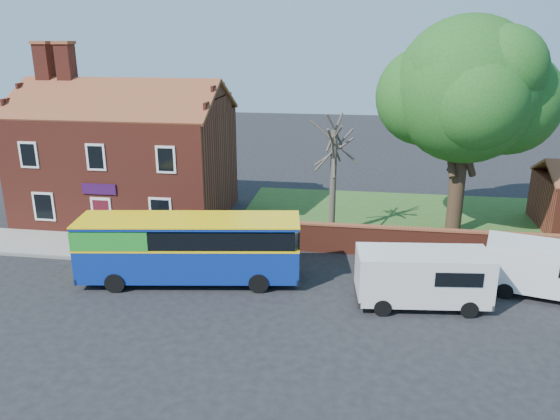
% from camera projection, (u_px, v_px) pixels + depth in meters
% --- Properties ---
extents(ground, '(120.00, 120.00, 0.00)m').
position_uv_depth(ground, '(179.00, 306.00, 23.18)').
color(ground, black).
rests_on(ground, ground).
extents(pavement, '(18.00, 3.50, 0.12)m').
position_uv_depth(pavement, '(90.00, 246.00, 29.59)').
color(pavement, gray).
rests_on(pavement, ground).
extents(kerb, '(18.00, 0.15, 0.14)m').
position_uv_depth(kerb, '(73.00, 258.00, 27.94)').
color(kerb, slate).
rests_on(kerb, ground).
extents(grass_strip, '(26.00, 12.00, 0.04)m').
position_uv_depth(grass_strip, '(451.00, 222.00, 33.52)').
color(grass_strip, '#426B28').
rests_on(grass_strip, ground).
extents(shop_building, '(12.30, 8.13, 10.50)m').
position_uv_depth(shop_building, '(128.00, 162.00, 33.97)').
color(shop_building, maroon).
rests_on(shop_building, ground).
extents(boundary_wall, '(22.00, 0.38, 1.60)m').
position_uv_depth(boundary_wall, '(469.00, 245.00, 27.63)').
color(boundary_wall, maroon).
rests_on(boundary_wall, ground).
extents(bus, '(10.31, 3.99, 3.06)m').
position_uv_depth(bus, '(183.00, 246.00, 25.00)').
color(bus, navy).
rests_on(bus, ground).
extents(van_near, '(5.67, 2.77, 2.40)m').
position_uv_depth(van_near, '(423.00, 276.00, 22.86)').
color(van_near, silver).
rests_on(van_near, ground).
extents(van_far, '(5.71, 3.41, 2.35)m').
position_uv_depth(van_far, '(551.00, 268.00, 23.68)').
color(van_far, silver).
rests_on(van_far, ground).
extents(large_tree, '(9.91, 7.84, 12.09)m').
position_uv_depth(large_tree, '(467.00, 94.00, 29.42)').
color(large_tree, black).
rests_on(large_tree, ground).
extents(bare_tree, '(2.48, 2.96, 6.63)m').
position_uv_depth(bare_tree, '(333.00, 178.00, 30.29)').
color(bare_tree, '#4C4238').
rests_on(bare_tree, ground).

